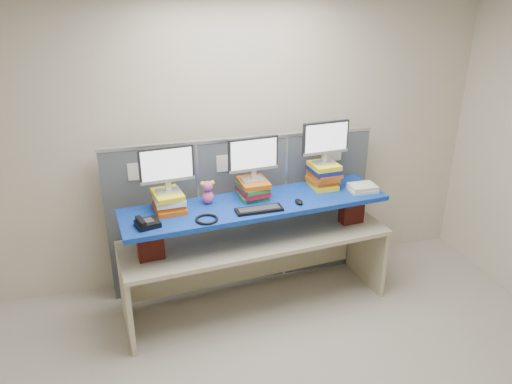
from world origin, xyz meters
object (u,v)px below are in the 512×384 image
object	(u,v)px
monitor_center	(253,156)
keyboard	(259,210)
desk	(256,251)
monitor_right	(325,140)
blue_board	(256,205)
monitor_left	(167,167)
desk_phone	(147,223)

from	to	relation	value
monitor_center	keyboard	world-z (taller)	monitor_center
desk	monitor_right	xyz separation A→B (m)	(0.70, 0.18, 0.94)
blue_board	monitor_center	size ratio (longest dim) A/B	5.18
monitor_center	monitor_right	bearing A→B (deg)	-0.00
monitor_left	monitor_right	distance (m)	1.46
monitor_left	monitor_right	size ratio (longest dim) A/B	1.00
monitor_right	blue_board	bearing A→B (deg)	-170.64
monitor_right	desk_phone	distance (m)	1.76
monitor_right	desk_phone	size ratio (longest dim) A/B	2.14
keyboard	desk_phone	world-z (taller)	desk_phone
monitor_left	monitor_right	bearing A→B (deg)	-0.00
desk	monitor_right	size ratio (longest dim) A/B	5.46
monitor_left	monitor_center	world-z (taller)	monitor_left
desk	desk_phone	world-z (taller)	desk_phone
blue_board	desk	bearing A→B (deg)	-99.13
desk	monitor_left	bearing A→B (deg)	170.87
keyboard	desk_phone	xyz separation A→B (m)	(-0.93, -0.04, 0.02)
desk	keyboard	world-z (taller)	keyboard
monitor_left	monitor_right	xyz separation A→B (m)	(1.45, 0.13, 0.07)
monitor_right	keyboard	size ratio (longest dim) A/B	1.12
keyboard	monitor_left	bearing A→B (deg)	161.65
monitor_left	keyboard	distance (m)	0.85
desk	monitor_center	xyz separation A→B (m)	(0.01, 0.12, 0.87)
desk	monitor_right	world-z (taller)	monitor_right
desk	monitor_left	size ratio (longest dim) A/B	5.46
blue_board	keyboard	bearing A→B (deg)	-101.91
blue_board	monitor_center	world-z (taller)	monitor_center
blue_board	desk_phone	size ratio (longest dim) A/B	11.08
desk	blue_board	world-z (taller)	blue_board
monitor_center	monitor_left	bearing A→B (deg)	180.00
desk	keyboard	bearing A→B (deg)	-101.91
monitor_left	desk_phone	xyz separation A→B (m)	(-0.21, -0.26, -0.36)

